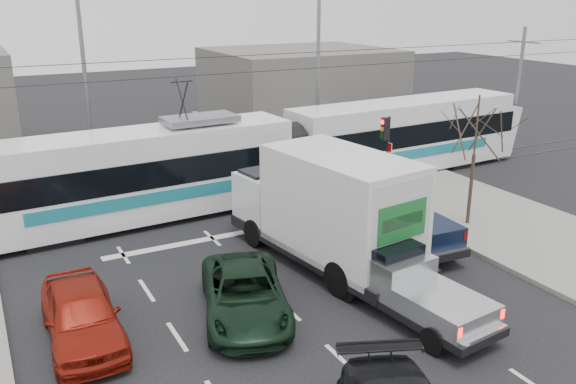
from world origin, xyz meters
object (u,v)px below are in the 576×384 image
street_lamp_far (81,74)px  red_car (82,315)px  traffic_signal (386,140)px  navy_pickup (392,212)px  silver_pickup (402,281)px  green_car (245,294)px  box_truck (327,209)px  tram (286,153)px  bare_tree (476,131)px  street_lamp_near (315,65)px

street_lamp_far → red_car: bearing=-101.4°
traffic_signal → navy_pickup: (-2.48, -3.85, -1.59)m
silver_pickup → green_car: 4.45m
street_lamp_far → box_truck: 15.09m
tram → navy_pickup: bearing=-87.0°
bare_tree → red_car: (-14.81, -1.54, -3.02)m
tram → navy_pickup: size_ratio=4.72×
traffic_signal → street_lamp_near: 7.91m
silver_pickup → street_lamp_near: bearing=61.9°
red_car → silver_pickup: bearing=-15.9°
navy_pickup → bare_tree: bearing=0.6°
street_lamp_near → traffic_signal: bearing=-96.4°
tram → red_car: tram is taller
street_lamp_near → silver_pickup: size_ratio=1.64×
street_lamp_far → navy_pickup: 16.15m
street_lamp_far → green_car: 16.49m
street_lamp_near → street_lamp_far: same height
street_lamp_far → navy_pickup: bearing=-58.5°
silver_pickup → green_car: (-4.04, 1.84, -0.28)m
traffic_signal → silver_pickup: 9.94m
traffic_signal → box_truck: size_ratio=0.44×
street_lamp_near → green_car: (-10.26, -13.83, -4.43)m
silver_pickup → red_car: bearing=156.0°
street_lamp_far → silver_pickup: size_ratio=1.64×
silver_pickup → navy_pickup: navy_pickup is taller
bare_tree → silver_pickup: 8.23m
bare_tree → navy_pickup: size_ratio=0.89×
green_car → silver_pickup: bearing=-6.6°
silver_pickup → street_lamp_far: bearing=100.1°
tram → box_truck: bearing=-110.7°
bare_tree → green_car: size_ratio=1.02×
street_lamp_near → tram: street_lamp_near is taller
silver_pickup → red_car: (-8.31, 2.62, -0.19)m
silver_pickup → box_truck: box_truck is taller
street_lamp_near → navy_pickup: (-3.33, -11.36, -3.96)m
traffic_signal → red_car: 14.89m
red_car → street_lamp_near: bearing=43.6°
traffic_signal → street_lamp_near: street_lamp_near is taller
street_lamp_near → red_car: size_ratio=1.99×
navy_pickup → red_car: navy_pickup is taller
bare_tree → green_car: (-10.54, -2.33, -3.11)m
box_truck → street_lamp_far: bearing=102.5°
traffic_signal → red_car: bearing=-157.9°
street_lamp_far → silver_pickup: bearing=-73.4°
street_lamp_near → silver_pickup: street_lamp_near is taller
bare_tree → tram: tram is taller
silver_pickup → navy_pickup: size_ratio=0.97×
traffic_signal → street_lamp_near: size_ratio=0.40×
tram → bare_tree: bearing=-61.2°
box_truck → green_car: size_ratio=1.66×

